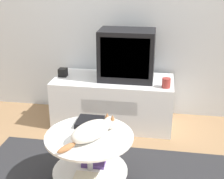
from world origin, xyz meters
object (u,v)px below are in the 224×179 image
speaker (63,72)px  cat (93,130)px  tv (127,55)px  dvd_box (90,122)px

speaker → cat: 1.27m
tv → cat: bearing=-95.3°
tv → speaker: tv is taller
cat → speaker: bearing=60.0°
tv → cat: tv is taller
tv → dvd_box: (-0.17, -0.95, -0.29)m
cat → tv: bearing=27.6°
tv → dvd_box: tv is taller
dvd_box → cat: cat is taller
tv → cat: size_ratio=1.15×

